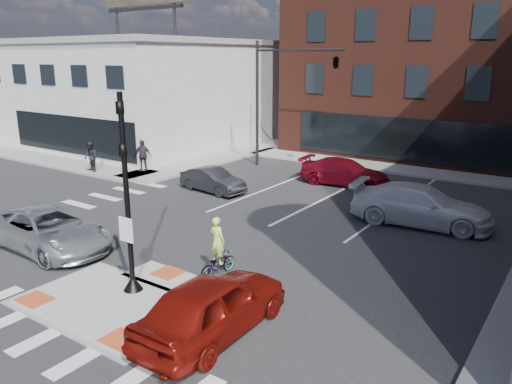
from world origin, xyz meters
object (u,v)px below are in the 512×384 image
Objects in this scene: red_sedan at (213,305)px; pedestrian_b at (142,155)px; bg_car_dark at (213,180)px; cyclist at (218,256)px; bg_car_red at (345,172)px; white_pickup at (421,205)px; pedestrian_a at (91,157)px; silver_suv at (48,230)px.

pedestrian_b is at bearing -38.87° from red_sedan.
cyclist reaches higher than bg_car_dark.
bg_car_red is 13.69m from cyclist.
white_pickup is 3.05× the size of pedestrian_b.
red_sedan is 16.90m from bg_car_red.
bg_car_red is (-5.64, 4.50, -0.12)m from white_pickup.
pedestrian_a is 0.95× the size of pedestrian_b.
pedestrian_a reaches higher than silver_suv.
bg_car_dark is 0.77× the size of bg_car_red.
pedestrian_b is (2.42, 2.00, 0.05)m from pedestrian_a.
pedestrian_b reaches higher than pedestrian_a.
pedestrian_b is (-6.62, 10.89, 0.34)m from silver_suv.
pedestrian_b is (-6.43, 1.00, 0.47)m from bg_car_dark.
red_sedan is 19.60m from pedestrian_b.
bg_car_dark is 1.90× the size of cyclist.
red_sedan is at bearing -95.70° from silver_suv.
bg_car_dark is 7.49m from bg_car_red.
pedestrian_b reaches higher than bg_car_dark.
bg_car_dark is at bearing -51.61° from red_sedan.
pedestrian_a reaches higher than red_sedan.
silver_suv is 2.72× the size of cyclist.
bg_car_dark is at bearing 2.56° from silver_suv.
cyclist is (-3.87, -9.08, -0.16)m from white_pickup.
pedestrian_a is at bearing -168.07° from pedestrian_b.
white_pickup is 9.87m from cyclist.
pedestrian_a is at bearing 110.02° from bg_car_red.
silver_suv is 12.75m from pedestrian_b.
white_pickup reaches higher than bg_car_red.
pedestrian_a is (-9.04, 8.89, 0.29)m from silver_suv.
pedestrian_b reaches higher than cyclist.
bg_car_dark is 6.52m from pedestrian_b.
pedestrian_a is (-15.76, 7.13, 0.38)m from cyclist.
bg_car_dark is 8.91m from pedestrian_a.
pedestrian_b is at bearing 88.30° from bg_car_dark.
silver_suv is 0.95× the size of white_pickup.
red_sedan is at bearing 131.35° from cyclist.
cyclist is at bearing 150.38° from white_pickup.
pedestrian_b is at bearing -30.04° from cyclist.
pedestrian_a is 3.14m from pedestrian_b.
bg_car_red is 2.75× the size of pedestrian_a.
cyclist is at bearing -73.91° from silver_suv.
white_pickup is 1.17× the size of bg_car_red.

